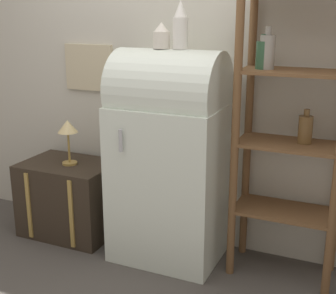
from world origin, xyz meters
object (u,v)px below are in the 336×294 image
refrigerator (169,155)px  vase_center (180,26)px  vase_left (161,36)px  desk_lamp (68,130)px  suitcase_trunk (70,198)px

refrigerator → vase_center: size_ratio=4.85×
vase_left → desk_lamp: bearing=-178.9°
refrigerator → vase_center: bearing=7.2°
refrigerator → vase_left: 0.76m
vase_center → desk_lamp: bearing=-178.5°
refrigerator → suitcase_trunk: (-0.83, -0.00, -0.45)m
vase_left → suitcase_trunk: bearing=-180.0°
desk_lamp → suitcase_trunk: bearing=155.9°
vase_center → refrigerator: bearing=-172.8°
vase_left → vase_center: (0.12, 0.01, 0.06)m
suitcase_trunk → vase_left: size_ratio=4.23×
refrigerator → desk_lamp: (-0.80, -0.01, 0.09)m
desk_lamp → vase_center: bearing=1.5°
suitcase_trunk → refrigerator: bearing=0.1°
suitcase_trunk → desk_lamp: (0.03, -0.01, 0.54)m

